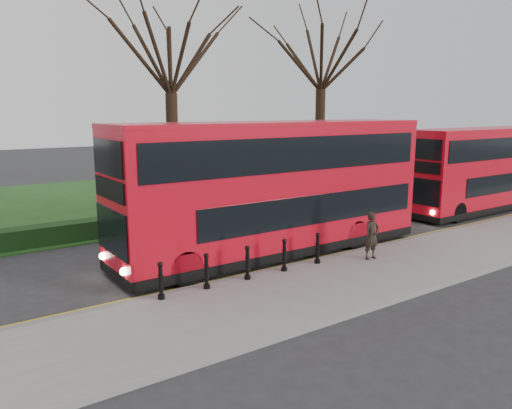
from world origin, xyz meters
TOP-DOWN VIEW (x-y plane):
  - ground at (0.00, 0.00)m, footprint 120.00×120.00m
  - pavement at (0.00, -3.00)m, footprint 60.00×4.00m
  - kerb at (0.00, -1.00)m, footprint 60.00×0.25m
  - grass_verge at (0.00, 15.00)m, footprint 60.00×18.00m
  - hedge at (0.00, 6.80)m, footprint 60.00×0.90m
  - yellow_line_outer at (0.00, -0.70)m, footprint 60.00×0.10m
  - yellow_line_inner at (0.00, -0.50)m, footprint 60.00×0.10m
  - tree_mid at (2.00, 10.00)m, footprint 7.02×7.02m
  - tree_right at (12.00, 10.00)m, footprint 7.50×7.50m
  - bollard_row at (-1.03, -1.35)m, footprint 5.81×0.15m
  - bus_lead at (1.60, 0.77)m, footprint 12.07×2.77m
  - bus_rear at (15.52, 1.03)m, footprint 10.79×2.48m
  - pedestrian at (3.66, -2.03)m, footprint 0.62×0.42m

SIDE VIEW (x-z plane):
  - ground at x=0.00m, z-range 0.00..0.00m
  - yellow_line_outer at x=0.00m, z-range 0.00..0.01m
  - yellow_line_inner at x=0.00m, z-range 0.00..0.01m
  - grass_verge at x=0.00m, z-range 0.00..0.06m
  - pavement at x=0.00m, z-range 0.00..0.15m
  - kerb at x=0.00m, z-range -0.01..0.15m
  - hedge at x=0.00m, z-range 0.00..0.80m
  - bollard_row at x=-1.03m, z-range 0.15..1.15m
  - pedestrian at x=3.66m, z-range 0.15..1.80m
  - bus_rear at x=15.52m, z-range 0.02..4.31m
  - bus_lead at x=1.60m, z-range 0.02..4.82m
  - tree_mid at x=2.00m, z-range 2.48..13.45m
  - tree_right at x=12.00m, z-range 2.66..14.39m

